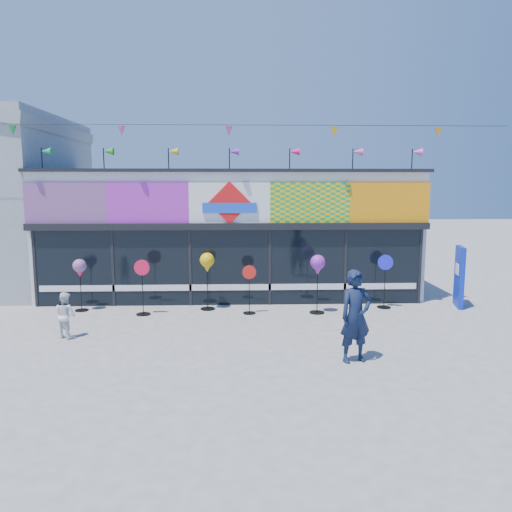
{
  "coord_description": "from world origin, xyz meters",
  "views": [
    {
      "loc": [
        0.25,
        -11.44,
        3.65
      ],
      "look_at": [
        0.73,
        2.0,
        1.7
      ],
      "focal_mm": 35.0,
      "sensor_mm": 36.0,
      "label": 1
    }
  ],
  "objects_px": {
    "spinner_0": "(80,269)",
    "spinner_1": "(142,286)",
    "adult_man": "(356,316)",
    "child": "(65,315)",
    "spinner_4": "(318,267)",
    "spinner_5": "(385,280)",
    "spinner_2": "(207,264)",
    "spinner_3": "(249,288)",
    "blue_sign": "(459,277)"
  },
  "relations": [
    {
      "from": "spinner_0",
      "to": "spinner_1",
      "type": "distance_m",
      "value": 1.98
    },
    {
      "from": "adult_man",
      "to": "child",
      "type": "height_order",
      "value": "adult_man"
    },
    {
      "from": "spinner_4",
      "to": "adult_man",
      "type": "xyz_separation_m",
      "value": [
        0.16,
        -3.92,
        -0.38
      ]
    },
    {
      "from": "spinner_5",
      "to": "child",
      "type": "bearing_deg",
      "value": -162.98
    },
    {
      "from": "spinner_0",
      "to": "child",
      "type": "height_order",
      "value": "spinner_0"
    },
    {
      "from": "spinner_0",
      "to": "spinner_4",
      "type": "xyz_separation_m",
      "value": [
        6.8,
        -0.51,
        0.13
      ]
    },
    {
      "from": "spinner_4",
      "to": "spinner_2",
      "type": "bearing_deg",
      "value": 170.3
    },
    {
      "from": "spinner_2",
      "to": "spinner_4",
      "type": "relative_size",
      "value": 1.0
    },
    {
      "from": "spinner_3",
      "to": "spinner_5",
      "type": "distance_m",
      "value": 4.06
    },
    {
      "from": "adult_man",
      "to": "child",
      "type": "bearing_deg",
      "value": 146.54
    },
    {
      "from": "spinner_3",
      "to": "spinner_4",
      "type": "distance_m",
      "value": 2.03
    },
    {
      "from": "spinner_4",
      "to": "spinner_0",
      "type": "bearing_deg",
      "value": 175.75
    },
    {
      "from": "spinner_1",
      "to": "spinner_3",
      "type": "xyz_separation_m",
      "value": [
        2.99,
        0.02,
        -0.09
      ]
    },
    {
      "from": "spinner_2",
      "to": "adult_man",
      "type": "height_order",
      "value": "adult_man"
    },
    {
      "from": "spinner_3",
      "to": "adult_man",
      "type": "distance_m",
      "value": 4.46
    },
    {
      "from": "spinner_5",
      "to": "child",
      "type": "relative_size",
      "value": 1.44
    },
    {
      "from": "spinner_0",
      "to": "spinner_3",
      "type": "xyz_separation_m",
      "value": [
        4.86,
        -0.5,
        -0.48
      ]
    },
    {
      "from": "spinner_0",
      "to": "adult_man",
      "type": "xyz_separation_m",
      "value": [
        6.96,
        -4.43,
        -0.25
      ]
    },
    {
      "from": "spinner_3",
      "to": "spinner_0",
      "type": "bearing_deg",
      "value": 174.17
    },
    {
      "from": "blue_sign",
      "to": "spinner_4",
      "type": "distance_m",
      "value": 4.42
    },
    {
      "from": "blue_sign",
      "to": "spinner_0",
      "type": "height_order",
      "value": "blue_sign"
    },
    {
      "from": "spinner_1",
      "to": "spinner_2",
      "type": "bearing_deg",
      "value": 17.04
    },
    {
      "from": "blue_sign",
      "to": "spinner_4",
      "type": "relative_size",
      "value": 1.08
    },
    {
      "from": "spinner_0",
      "to": "child",
      "type": "bearing_deg",
      "value": -80.62
    },
    {
      "from": "spinner_2",
      "to": "spinner_3",
      "type": "distance_m",
      "value": 1.45
    },
    {
      "from": "child",
      "to": "spinner_2",
      "type": "bearing_deg",
      "value": -110.29
    },
    {
      "from": "spinner_3",
      "to": "spinner_5",
      "type": "height_order",
      "value": "spinner_5"
    },
    {
      "from": "spinner_3",
      "to": "child",
      "type": "bearing_deg",
      "value": -155.05
    },
    {
      "from": "spinner_1",
      "to": "child",
      "type": "distance_m",
      "value": 2.53
    },
    {
      "from": "blue_sign",
      "to": "adult_man",
      "type": "bearing_deg",
      "value": -119.26
    },
    {
      "from": "spinner_2",
      "to": "spinner_5",
      "type": "bearing_deg",
      "value": -0.04
    },
    {
      "from": "spinner_3",
      "to": "spinner_4",
      "type": "xyz_separation_m",
      "value": [
        1.93,
        -0.01,
        0.61
      ]
    },
    {
      "from": "spinner_1",
      "to": "adult_man",
      "type": "distance_m",
      "value": 6.42
    },
    {
      "from": "spinner_2",
      "to": "spinner_4",
      "type": "xyz_separation_m",
      "value": [
        3.14,
        -0.54,
        0.0
      ]
    },
    {
      "from": "spinner_4",
      "to": "spinner_1",
      "type": "bearing_deg",
      "value": -179.9
    },
    {
      "from": "blue_sign",
      "to": "spinner_2",
      "type": "xyz_separation_m",
      "value": [
        -7.5,
        -0.08,
        0.43
      ]
    },
    {
      "from": "spinner_2",
      "to": "spinner_5",
      "type": "relative_size",
      "value": 1.06
    },
    {
      "from": "child",
      "to": "blue_sign",
      "type": "bearing_deg",
      "value": -135.03
    },
    {
      "from": "spinner_4",
      "to": "spinner_5",
      "type": "distance_m",
      "value": 2.21
    },
    {
      "from": "blue_sign",
      "to": "spinner_0",
      "type": "relative_size",
      "value": 1.2
    },
    {
      "from": "spinner_3",
      "to": "child",
      "type": "distance_m",
      "value": 4.9
    },
    {
      "from": "spinner_0",
      "to": "child",
      "type": "xyz_separation_m",
      "value": [
        0.42,
        -2.56,
        -0.66
      ]
    },
    {
      "from": "spinner_1",
      "to": "spinner_3",
      "type": "bearing_deg",
      "value": 0.33
    },
    {
      "from": "spinner_5",
      "to": "spinner_0",
      "type": "bearing_deg",
      "value": -179.82
    },
    {
      "from": "blue_sign",
      "to": "spinner_5",
      "type": "distance_m",
      "value": 2.27
    },
    {
      "from": "spinner_0",
      "to": "spinner_5",
      "type": "bearing_deg",
      "value": 0.18
    },
    {
      "from": "spinner_4",
      "to": "child",
      "type": "distance_m",
      "value": 6.74
    },
    {
      "from": "spinner_0",
      "to": "adult_man",
      "type": "height_order",
      "value": "adult_man"
    },
    {
      "from": "spinner_0",
      "to": "spinner_3",
      "type": "relative_size",
      "value": 1.09
    },
    {
      "from": "adult_man",
      "to": "spinner_1",
      "type": "bearing_deg",
      "value": 124.89
    }
  ]
}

